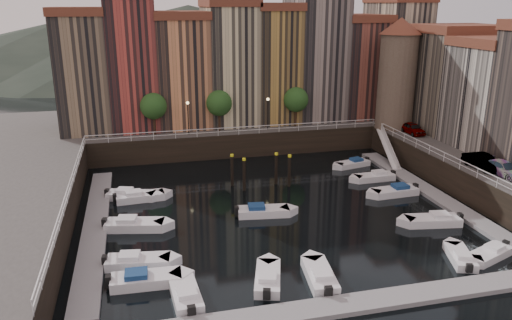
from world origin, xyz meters
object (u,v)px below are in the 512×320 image
object	(u,v)px
gangway	(388,147)
boat_left_1	(137,261)
car_a	(413,129)
car_b	(483,163)
car_c	(504,170)
boat_left_0	(144,280)
mooring_pilings	(261,172)
corner_tower	(397,72)
boat_left_2	(133,225)

from	to	relation	value
gangway	boat_left_1	size ratio (longest dim) A/B	1.67
car_a	car_b	size ratio (longest dim) A/B	0.90
gangway	car_c	size ratio (longest dim) A/B	1.82
gangway	boat_left_0	bearing A→B (deg)	-144.29
mooring_pilings	car_b	xyz separation A→B (m)	(19.97, -8.46, 2.08)
boat_left_1	car_a	size ratio (longest dim) A/B	1.25
corner_tower	boat_left_0	size ratio (longest dim) A/B	2.71
corner_tower	car_a	bearing A→B (deg)	-78.94
car_a	boat_left_1	bearing A→B (deg)	-149.44
car_a	boat_left_0	bearing A→B (deg)	-145.68
mooring_pilings	gangway	bearing A→B (deg)	14.80
boat_left_0	boat_left_1	distance (m)	2.78
gangway	car_b	bearing A→B (deg)	-77.23
gangway	boat_left_0	distance (m)	36.35
gangway	car_a	distance (m)	4.11
mooring_pilings	car_b	size ratio (longest dim) A/B	1.38
mooring_pilings	boat_left_1	size ratio (longest dim) A/B	1.23
car_b	gangway	bearing A→B (deg)	99.17
gangway	boat_left_0	xyz separation A→B (m)	(-29.49, -21.19, -1.53)
car_c	corner_tower	bearing A→B (deg)	85.66
gangway	mooring_pilings	bearing A→B (deg)	-165.20
corner_tower	boat_left_2	distance (m)	38.16
boat_left_1	car_c	world-z (taller)	car_c
gangway	mooring_pilings	size ratio (longest dim) A/B	1.36
gangway	car_b	size ratio (longest dim) A/B	1.87
boat_left_1	car_a	world-z (taller)	car_a
boat_left_0	boat_left_1	bearing A→B (deg)	102.23
car_a	car_b	xyz separation A→B (m)	(-0.67, -13.86, 0.05)
boat_left_0	car_c	xyz separation A→B (m)	(33.08, 6.12, 3.27)
mooring_pilings	boat_left_1	xyz separation A→B (m)	(-12.92, -13.95, -1.27)
gangway	boat_left_2	distance (m)	32.43
corner_tower	gangway	distance (m)	9.86
boat_left_0	boat_left_1	size ratio (longest dim) A/B	1.02
boat_left_1	boat_left_2	world-z (taller)	boat_left_2
mooring_pilings	car_c	size ratio (longest dim) A/B	1.34
corner_tower	boat_left_2	world-z (taller)	corner_tower
boat_left_0	car_a	xyz separation A→B (m)	(33.09, 22.09, 3.29)
corner_tower	mooring_pilings	bearing A→B (deg)	-155.70
boat_left_2	car_a	xyz separation A→B (m)	(33.71, 12.85, 3.28)
corner_tower	car_c	xyz separation A→B (m)	(0.70, -19.58, -6.53)
mooring_pilings	boat_left_2	distance (m)	15.10
corner_tower	car_a	distance (m)	7.47
gangway	corner_tower	bearing A→B (deg)	57.20
corner_tower	boat_left_2	bearing A→B (deg)	-153.51
gangway	mooring_pilings	xyz separation A→B (m)	(-17.03, -4.50, -0.27)
boat_left_2	car_a	bearing A→B (deg)	33.32
car_a	car_c	size ratio (longest dim) A/B	0.88
corner_tower	mooring_pilings	world-z (taller)	corner_tower
boat_left_2	car_c	distance (m)	34.01
boat_left_0	car_a	size ratio (longest dim) A/B	1.27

